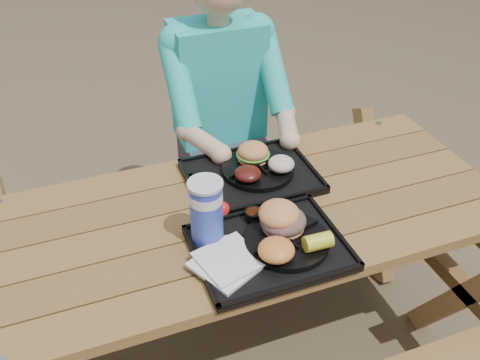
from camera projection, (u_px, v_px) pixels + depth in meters
name	position (u px, v px, depth m)	size (l,w,h in m)	color
ground	(240.00, 351.00, 2.22)	(60.00, 60.00, 0.00)	#999999
picnic_table	(240.00, 289.00, 2.00)	(1.80, 1.49, 0.75)	#999999
tray_near	(269.00, 249.00, 1.62)	(0.45, 0.35, 0.02)	black
tray_far	(251.00, 177.00, 1.92)	(0.45, 0.35, 0.02)	black
plate_near	(287.00, 240.00, 1.62)	(0.26, 0.26, 0.02)	black
plate_far	(258.00, 169.00, 1.92)	(0.26, 0.26, 0.02)	black
napkin_stack	(227.00, 263.00, 1.54)	(0.17, 0.17, 0.02)	silver
soda_cup	(206.00, 213.00, 1.58)	(0.10, 0.10, 0.20)	#1629A5
condiment_bbq	(254.00, 215.00, 1.70)	(0.06, 0.06, 0.03)	black
condiment_mustard	(274.00, 214.00, 1.71)	(0.06, 0.06, 0.03)	yellow
sandwich	(284.00, 211.00, 1.61)	(0.13, 0.13, 0.14)	#D3814A
mac_cheese	(276.00, 250.00, 1.53)	(0.11, 0.11, 0.05)	orange
corn_cob	(318.00, 242.00, 1.56)	(0.08, 0.08, 0.05)	yellow
cutlery_far	(204.00, 184.00, 1.86)	(0.03, 0.17, 0.01)	black
burger	(253.00, 148.00, 1.93)	(0.11, 0.11, 0.10)	#C98047
baked_beans	(248.00, 174.00, 1.85)	(0.09, 0.09, 0.04)	#44110D
potato_salad	(281.00, 164.00, 1.89)	(0.09, 0.09, 0.05)	beige
diner	(221.00, 129.00, 2.42)	(0.48, 0.84, 1.28)	#19A8B4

